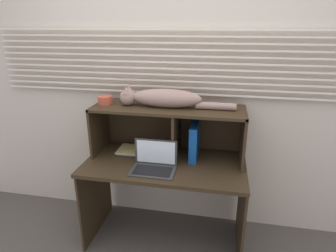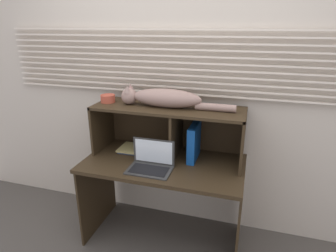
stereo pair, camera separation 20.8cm
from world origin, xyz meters
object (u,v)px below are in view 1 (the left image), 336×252
(binder_upright, at_px, (194,141))
(cat, at_px, (163,98))
(laptop, at_px, (154,164))
(small_basket, at_px, (105,100))
(book_stack, at_px, (130,150))

(binder_upright, bearing_deg, cat, 180.00)
(binder_upright, bearing_deg, laptop, -136.26)
(binder_upright, bearing_deg, small_basket, 180.00)
(laptop, xyz_separation_m, small_basket, (-0.46, 0.26, 0.40))
(binder_upright, bearing_deg, book_stack, 179.92)
(laptop, relative_size, binder_upright, 1.14)
(laptop, distance_m, book_stack, 0.38)
(cat, xyz_separation_m, laptop, (-0.02, -0.26, -0.44))
(small_basket, bearing_deg, laptop, -29.22)
(laptop, bearing_deg, cat, 86.22)
(laptop, bearing_deg, small_basket, 150.78)
(cat, bearing_deg, binder_upright, -0.00)
(cat, bearing_deg, small_basket, -180.00)
(cat, height_order, book_stack, cat)
(small_basket, bearing_deg, binder_upright, 0.00)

